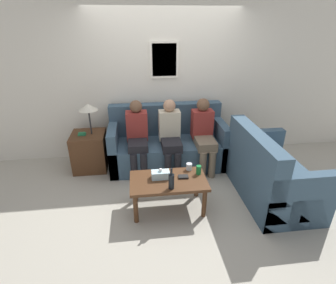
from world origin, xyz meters
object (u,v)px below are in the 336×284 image
at_px(couch_main, 167,145).
at_px(couch_side, 269,175).
at_px(coffee_table, 168,184).
at_px(person_right, 204,132).
at_px(wine_bottle, 171,181).
at_px(person_middle, 170,134).
at_px(person_left, 137,135).
at_px(drinking_glass, 189,167).

relative_size(couch_main, couch_side, 1.37).
height_order(coffee_table, person_right, person_right).
height_order(wine_bottle, person_middle, person_middle).
xyz_separation_m(person_middle, person_right, (0.55, -0.00, -0.00)).
relative_size(couch_main, person_right, 1.66).
bearing_deg(person_left, person_middle, -4.47).
distance_m(couch_main, person_left, 0.61).
xyz_separation_m(couch_main, drinking_glass, (0.17, -1.02, 0.15)).
relative_size(couch_side, person_left, 1.21).
height_order(coffee_table, person_left, person_left).
relative_size(couch_main, drinking_glass, 20.77).
bearing_deg(person_middle, couch_side, -36.42).
height_order(couch_main, person_middle, person_middle).
bearing_deg(drinking_glass, person_left, 128.60).
height_order(couch_main, coffee_table, couch_main).
bearing_deg(person_middle, person_right, -0.12).
height_order(wine_bottle, person_left, person_left).
height_order(drinking_glass, person_left, person_left).
height_order(drinking_glass, person_right, person_right).
distance_m(couch_main, drinking_glass, 1.05).
xyz_separation_m(couch_main, couch_side, (1.29, -1.15, 0.00)).
distance_m(coffee_table, person_right, 1.27).
bearing_deg(person_middle, drinking_glass, -79.37).
height_order(couch_side, person_middle, person_middle).
xyz_separation_m(couch_main, person_middle, (0.02, -0.21, 0.29)).
bearing_deg(person_left, couch_side, -28.54).
distance_m(person_left, person_middle, 0.53).
distance_m(couch_side, drinking_glass, 1.13).
distance_m(wine_bottle, drinking_glass, 0.50).
bearing_deg(person_middle, coffee_table, -98.91).
xyz_separation_m(drinking_glass, person_middle, (-0.15, 0.81, 0.14)).
relative_size(coffee_table, person_left, 0.84).
bearing_deg(wine_bottle, drinking_glass, 53.31).
distance_m(couch_side, person_middle, 1.60).
distance_m(couch_side, person_right, 1.21).
distance_m(drinking_glass, person_left, 1.10).
xyz_separation_m(couch_side, person_left, (-1.79, 0.98, 0.29)).
xyz_separation_m(drinking_glass, person_left, (-0.68, 0.85, 0.14)).
bearing_deg(wine_bottle, person_middle, 83.08).
bearing_deg(coffee_table, person_right, 55.19).
xyz_separation_m(wine_bottle, person_middle, (0.15, 1.21, 0.08)).
relative_size(drinking_glass, person_middle, 0.08).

